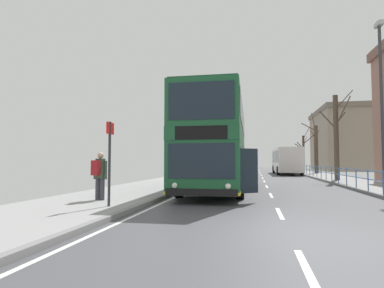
% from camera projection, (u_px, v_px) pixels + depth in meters
% --- Properties ---
extents(ground, '(15.80, 140.00, 0.20)m').
position_uv_depth(ground, '(254.00, 231.00, 6.53)').
color(ground, '#49494E').
extents(double_decker_bus_main, '(3.44, 11.07, 4.50)m').
position_uv_depth(double_decker_bus_main, '(217.00, 144.00, 15.83)').
color(double_decker_bus_main, '#19512D').
rests_on(double_decker_bus_main, ground).
extents(background_bus_far_lane, '(2.79, 10.45, 2.95)m').
position_uv_depth(background_bus_far_lane, '(286.00, 160.00, 36.31)').
color(background_bus_far_lane, white).
rests_on(background_bus_far_lane, ground).
extents(pedestrian_railing_far_kerb, '(0.05, 31.01, 0.96)m').
position_uv_depth(pedestrian_railing_far_kerb, '(338.00, 173.00, 19.40)').
color(pedestrian_railing_far_kerb, '#386BA8').
rests_on(pedestrian_railing_far_kerb, ground).
extents(pedestrian_with_backpack, '(0.55, 0.56, 1.67)m').
position_uv_depth(pedestrian_with_backpack, '(100.00, 172.00, 10.88)').
color(pedestrian_with_backpack, '#383842').
rests_on(pedestrian_with_backpack, ground).
extents(bus_stop_sign_near, '(0.08, 0.44, 2.57)m').
position_uv_depth(bus_stop_sign_near, '(110.00, 154.00, 9.45)').
color(bus_stop_sign_near, '#2D2D33').
rests_on(bus_stop_sign_near, ground).
extents(street_lamp_far_side, '(0.28, 0.60, 8.04)m').
position_uv_depth(street_lamp_far_side, '(381.00, 92.00, 14.73)').
color(street_lamp_far_side, '#38383D').
rests_on(street_lamp_far_side, ground).
extents(bare_tree_far_00, '(2.22, 1.62, 6.55)m').
position_uv_depth(bare_tree_far_00, '(336.00, 136.00, 22.79)').
color(bare_tree_far_00, brown).
rests_on(bare_tree_far_00, ground).
extents(bare_tree_far_01, '(2.20, 2.61, 6.75)m').
position_uv_depth(bare_tree_far_01, '(316.00, 148.00, 35.66)').
color(bare_tree_far_01, '#4C3D2D').
rests_on(bare_tree_far_01, ground).
extents(bare_tree_far_02, '(2.73, 2.93, 6.09)m').
position_uv_depth(bare_tree_far_02, '(304.00, 152.00, 43.77)').
color(bare_tree_far_02, '#423328').
rests_on(bare_tree_far_02, ground).
extents(background_building_01, '(9.61, 15.02, 9.85)m').
position_uv_depth(background_building_01, '(348.00, 140.00, 49.96)').
color(background_building_01, gray).
rests_on(background_building_01, ground).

